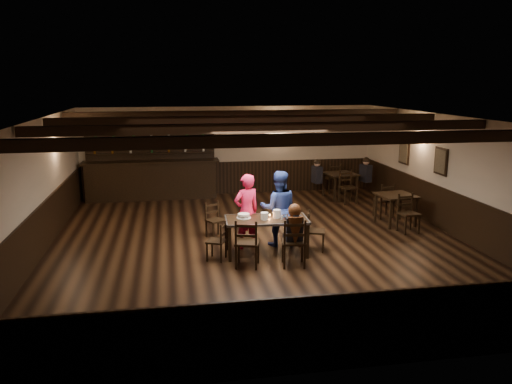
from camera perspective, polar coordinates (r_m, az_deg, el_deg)
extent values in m
plane|color=black|center=(10.96, 0.31, -5.82)|extent=(10.00, 10.00, 0.00)
cube|color=#BAB09A|center=(15.48, -2.96, 4.76)|extent=(9.00, 0.02, 2.70)
cube|color=#BAB09A|center=(5.94, 8.98, -8.46)|extent=(9.00, 0.02, 2.70)
cube|color=#BAB09A|center=(10.78, -23.94, 0.20)|extent=(0.02, 10.00, 2.70)
cube|color=#BAB09A|center=(12.22, 21.58, 1.76)|extent=(0.02, 10.00, 2.70)
cube|color=silver|center=(10.42, 0.33, 8.41)|extent=(9.00, 10.00, 0.02)
cube|color=black|center=(15.59, -2.92, 1.65)|extent=(9.00, 0.04, 1.00)
cube|color=black|center=(6.31, 8.62, -15.58)|extent=(9.00, 0.04, 1.00)
cube|color=black|center=(10.97, -23.39, -4.14)|extent=(0.04, 10.00, 1.00)
cube|color=black|center=(12.38, 21.15, -2.11)|extent=(0.04, 10.00, 1.00)
cube|color=black|center=(15.28, -10.10, 6.37)|extent=(0.90, 0.03, 1.00)
cube|color=black|center=(15.26, -10.10, 6.36)|extent=(0.80, 0.02, 0.90)
cube|color=black|center=(12.59, 20.39, 3.31)|extent=(0.03, 0.55, 0.65)
cube|color=#72664C|center=(12.58, 20.31, 3.31)|extent=(0.02, 0.45, 0.55)
cube|color=black|center=(14.25, 16.57, 4.38)|extent=(0.03, 0.55, 0.65)
cube|color=#72664C|center=(14.24, 16.50, 4.38)|extent=(0.02, 0.45, 0.55)
cube|color=black|center=(7.51, 4.41, 5.95)|extent=(8.90, 0.18, 0.18)
cube|color=black|center=(9.45, 1.41, 7.36)|extent=(8.90, 0.18, 0.18)
cube|color=black|center=(11.41, -0.57, 8.27)|extent=(8.90, 0.18, 0.18)
cube|color=black|center=(13.38, -1.97, 8.91)|extent=(8.90, 0.18, 0.18)
cube|color=black|center=(9.76, -3.01, -5.99)|extent=(0.06, 0.06, 0.71)
cube|color=black|center=(10.43, -3.27, -4.75)|extent=(0.06, 0.06, 0.71)
cube|color=black|center=(9.97, 5.89, -5.64)|extent=(0.06, 0.06, 0.71)
cube|color=black|center=(10.63, 5.06, -4.45)|extent=(0.06, 0.06, 0.71)
cube|color=black|center=(10.06, 1.21, -3.17)|extent=(1.70, 0.92, 0.04)
cube|color=#A5A8AD|center=(10.44, 0.91, -2.57)|extent=(1.66, 0.12, 0.05)
cube|color=#A5A8AD|center=(9.68, 1.54, -3.81)|extent=(1.66, 0.12, 0.05)
cube|color=#A5A8AD|center=(10.20, 5.75, -3.01)|extent=(0.08, 0.83, 0.05)
cube|color=#A5A8AD|center=(9.98, -3.43, -3.31)|extent=(0.08, 0.83, 0.05)
cube|color=black|center=(9.70, 0.26, -6.89)|extent=(0.05, 0.05, 0.45)
cube|color=black|center=(9.37, 0.01, -7.62)|extent=(0.05, 0.05, 0.45)
cube|color=black|center=(9.75, -1.97, -6.80)|extent=(0.05, 0.05, 0.45)
cube|color=black|center=(9.42, -2.29, -7.52)|extent=(0.05, 0.05, 0.45)
cube|color=black|center=(9.47, -1.01, -5.80)|extent=(0.54, 0.53, 0.04)
cube|color=black|center=(9.23, -1.16, -4.76)|extent=(0.43, 0.16, 0.47)
cube|color=black|center=(9.25, -1.15, -5.04)|extent=(0.37, 0.13, 0.05)
cube|color=black|center=(9.19, -1.16, -3.91)|extent=(0.37, 0.13, 0.05)
cube|color=black|center=(9.81, 5.29, -6.72)|extent=(0.04, 0.04, 0.45)
cube|color=black|center=(9.47, 5.58, -7.44)|extent=(0.04, 0.04, 0.45)
cube|color=black|center=(9.77, 3.06, -6.77)|extent=(0.04, 0.04, 0.45)
cube|color=black|center=(9.43, 3.26, -7.50)|extent=(0.04, 0.04, 0.45)
cube|color=black|center=(9.53, 4.32, -5.70)|extent=(0.50, 0.48, 0.04)
cube|color=black|center=(9.29, 4.47, -4.65)|extent=(0.45, 0.10, 0.48)
cube|color=black|center=(9.31, 4.47, -4.93)|extent=(0.38, 0.08, 0.05)
cube|color=black|center=(9.25, 4.49, -3.81)|extent=(0.38, 0.08, 0.05)
cube|color=black|center=(10.13, -5.04, -6.35)|extent=(0.04, 0.04, 0.37)
cube|color=black|center=(10.04, -3.46, -6.49)|extent=(0.04, 0.04, 0.37)
cube|color=black|center=(9.85, -5.61, -6.91)|extent=(0.04, 0.04, 0.37)
cube|color=black|center=(9.77, -4.00, -7.06)|extent=(0.04, 0.04, 0.37)
cube|color=black|center=(9.88, -4.55, -5.61)|extent=(0.46, 0.46, 0.03)
cube|color=black|center=(9.78, -3.76, -4.61)|extent=(0.17, 0.34, 0.38)
cube|color=black|center=(9.79, -3.76, -4.82)|extent=(0.14, 0.29, 0.04)
cube|color=black|center=(9.75, -3.77, -3.96)|extent=(0.14, 0.29, 0.04)
cube|color=black|center=(10.36, 7.65, -5.89)|extent=(0.04, 0.04, 0.39)
cube|color=black|center=(10.37, 5.93, -5.83)|extent=(0.04, 0.04, 0.39)
cube|color=black|center=(10.67, 7.71, -5.34)|extent=(0.04, 0.04, 0.39)
cube|color=black|center=(10.68, 6.04, -5.27)|extent=(0.04, 0.04, 0.39)
cube|color=black|center=(10.45, 6.86, -4.46)|extent=(0.47, 0.48, 0.04)
cube|color=black|center=(10.40, 6.04, -3.34)|extent=(0.16, 0.37, 0.41)
cube|color=black|center=(10.41, 6.03, -3.56)|extent=(0.13, 0.32, 0.05)
cube|color=black|center=(10.37, 6.05, -2.68)|extent=(0.13, 0.32, 0.05)
cube|color=black|center=(11.10, -4.88, -4.58)|extent=(0.04, 0.04, 0.38)
cube|color=black|center=(11.35, -5.70, -4.22)|extent=(0.04, 0.04, 0.38)
cube|color=black|center=(11.27, -3.51, -4.30)|extent=(0.04, 0.04, 0.38)
cube|color=black|center=(11.51, -4.34, -3.95)|extent=(0.04, 0.04, 0.38)
cube|color=black|center=(11.25, -4.62, -3.24)|extent=(0.49, 0.49, 0.04)
cube|color=black|center=(11.32, -5.05, -2.11)|extent=(0.34, 0.20, 0.40)
cube|color=black|center=(11.33, -5.05, -2.30)|extent=(0.29, 0.17, 0.04)
cube|color=black|center=(11.29, -5.07, -1.52)|extent=(0.29, 0.17, 0.04)
imported|color=#F9325C|center=(10.43, -1.09, -2.22)|extent=(0.67, 0.56, 1.59)
imported|color=navy|center=(10.61, 2.59, -1.89)|extent=(0.88, 0.73, 1.62)
cube|color=black|center=(9.63, 4.16, -5.26)|extent=(0.31, 0.31, 0.12)
cube|color=black|center=(9.46, 4.35, -4.20)|extent=(0.32, 0.19, 0.46)
cylinder|color=black|center=(9.40, 4.37, -2.98)|extent=(0.10, 0.32, 0.32)
sphere|color=#D8A384|center=(9.36, 4.39, -2.13)|extent=(0.20, 0.20, 0.20)
sphere|color=#3B1C0D|center=(9.33, 4.43, -2.12)|extent=(0.25, 0.25, 0.25)
cone|color=#3B1C0D|center=(9.35, 4.53, -4.53)|extent=(0.19, 0.19, 0.57)
cylinder|color=white|center=(10.09, -1.42, -2.95)|extent=(0.29, 0.29, 0.01)
cylinder|color=white|center=(10.07, -1.42, -2.69)|extent=(0.23, 0.23, 0.08)
cylinder|color=silver|center=(10.08, -1.42, -2.80)|extent=(0.25, 0.25, 0.04)
cylinder|color=white|center=(9.97, 0.98, -2.75)|extent=(0.15, 0.15, 0.14)
cylinder|color=white|center=(10.08, 2.39, -2.49)|extent=(0.15, 0.15, 0.17)
cylinder|color=#A5A8AD|center=(10.15, 1.58, -2.79)|extent=(0.05, 0.05, 0.03)
sphere|color=orange|center=(10.14, 1.58, -2.62)|extent=(0.03, 0.03, 0.03)
cylinder|color=silver|center=(10.00, 2.96, -2.88)|extent=(0.04, 0.04, 0.09)
cylinder|color=#A5A8AD|center=(10.06, 3.61, -2.77)|extent=(0.04, 0.04, 0.09)
cylinder|color=silver|center=(10.20, 2.66, -2.49)|extent=(0.07, 0.07, 0.12)
cube|color=maroon|center=(10.04, 4.29, -3.08)|extent=(0.37, 0.31, 0.00)
cube|color=#0F234D|center=(10.21, 4.14, -2.81)|extent=(0.41, 0.38, 0.00)
cube|color=black|center=(15.17, -11.80, 1.28)|extent=(3.79, 0.60, 1.10)
cube|color=black|center=(15.07, -11.90, 3.43)|extent=(3.99, 0.70, 0.05)
cube|color=black|center=(15.34, -11.87, 3.49)|extent=(3.79, 0.10, 2.20)
cube|color=black|center=(15.21, -11.92, 4.36)|extent=(3.69, 0.22, 0.03)
cube|color=black|center=(15.16, -11.98, 5.67)|extent=(3.69, 0.22, 0.03)
cube|color=black|center=(15.13, -12.04, 6.99)|extent=(3.69, 0.22, 0.03)
cube|color=black|center=(12.62, 15.75, -0.37)|extent=(0.93, 0.93, 0.04)
cube|color=black|center=(12.25, 15.12, -2.54)|extent=(0.05, 0.05, 0.71)
cube|color=black|center=(12.82, 13.51, -1.77)|extent=(0.05, 0.05, 0.71)
cube|color=black|center=(12.62, 17.82, -2.27)|extent=(0.05, 0.05, 0.71)
cube|color=black|center=(13.18, 16.14, -1.54)|extent=(0.05, 0.05, 0.71)
cube|color=black|center=(15.15, 9.60, 2.05)|extent=(1.01, 1.01, 0.04)
cube|color=black|center=(14.74, 8.99, 0.29)|extent=(0.05, 0.05, 0.71)
cube|color=black|center=(15.36, 7.72, 0.83)|extent=(0.05, 0.05, 0.71)
cube|color=black|center=(15.09, 11.42, 0.48)|extent=(0.05, 0.05, 0.71)
cube|color=black|center=(15.70, 10.07, 1.01)|extent=(0.05, 0.05, 0.71)
cube|color=black|center=(15.00, 6.98, 1.99)|extent=(0.27, 0.38, 0.50)
sphere|color=#D8A384|center=(14.94, 7.01, 3.26)|extent=(0.19, 0.19, 0.19)
sphere|color=black|center=(14.93, 7.01, 3.37)|extent=(0.20, 0.20, 0.20)
cube|color=black|center=(15.42, 12.42, 2.12)|extent=(0.30, 0.40, 0.52)
sphere|color=#D8A384|center=(15.36, 12.48, 3.41)|extent=(0.20, 0.20, 0.20)
sphere|color=black|center=(15.35, 12.48, 3.53)|extent=(0.21, 0.21, 0.21)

